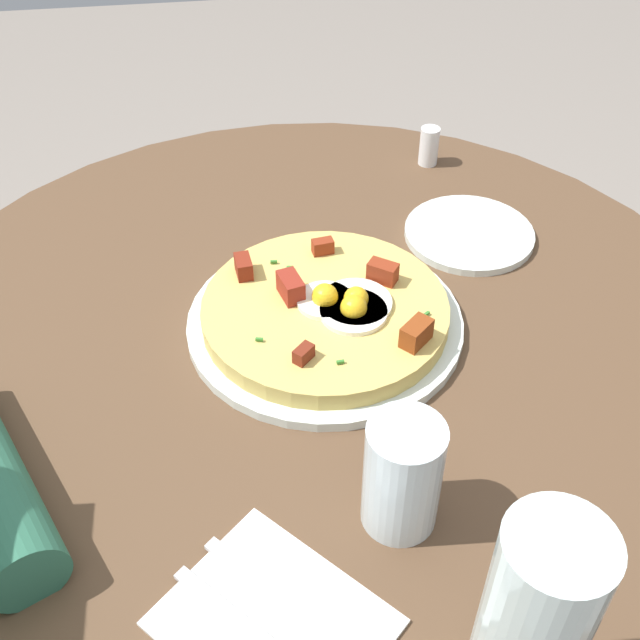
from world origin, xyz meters
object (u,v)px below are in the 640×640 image
(salt_shaker, at_px, (429,146))
(bread_plate, at_px, (469,234))
(knife, at_px, (288,603))
(water_bottle, at_px, (530,629))
(breakfast_pizza, at_px, (327,310))
(fork, at_px, (258,637))
(water_glass, at_px, (402,476))
(dining_table, at_px, (315,435))
(pizza_plate, at_px, (325,322))

(salt_shaker, bearing_deg, bread_plate, 92.69)
(knife, distance_m, water_bottle, 0.21)
(salt_shaker, bearing_deg, breakfast_pizza, 58.97)
(fork, bearing_deg, knife, 90.00)
(fork, xyz_separation_m, water_glass, (-0.13, -0.10, 0.05))
(water_glass, xyz_separation_m, water_bottle, (-0.05, 0.17, 0.05))
(water_glass, bearing_deg, fork, 36.29)
(fork, xyz_separation_m, water_bottle, (-0.18, 0.07, 0.10))
(water_glass, bearing_deg, knife, 34.44)
(dining_table, bearing_deg, breakfast_pizza, -129.21)
(pizza_plate, xyz_separation_m, bread_plate, (-0.21, -0.14, -0.00))
(breakfast_pizza, distance_m, fork, 0.37)
(dining_table, bearing_deg, pizza_plate, -124.84)
(water_bottle, xyz_separation_m, salt_shaker, (-0.13, -0.76, -0.08))
(knife, bearing_deg, water_glass, 81.39)
(breakfast_pizza, relative_size, water_bottle, 1.33)
(fork, bearing_deg, pizza_plate, 120.43)
(salt_shaker, bearing_deg, dining_table, 58.45)
(dining_table, bearing_deg, bread_plate, -143.76)
(salt_shaker, bearing_deg, water_bottle, 80.45)
(water_bottle, bearing_deg, water_glass, -74.56)
(fork, height_order, water_bottle, water_bottle)
(fork, distance_m, knife, 0.04)
(pizza_plate, distance_m, water_bottle, 0.44)
(water_glass, bearing_deg, bread_plate, -114.36)
(bread_plate, distance_m, water_glass, 0.45)
(knife, height_order, water_bottle, water_bottle)
(breakfast_pizza, relative_size, salt_shaker, 4.92)
(bread_plate, relative_size, salt_shaker, 2.97)
(bread_plate, bearing_deg, salt_shaker, -87.31)
(fork, relative_size, salt_shaker, 3.19)
(breakfast_pizza, xyz_separation_m, knife, (0.08, 0.33, -0.02))
(dining_table, xyz_separation_m, knife, (0.07, 0.31, 0.17))
(salt_shaker, bearing_deg, water_glass, 73.61)
(dining_table, bearing_deg, water_bottle, 102.36)
(breakfast_pizza, xyz_separation_m, water_glass, (-0.03, 0.26, 0.03))
(fork, relative_size, water_bottle, 0.86)
(dining_table, relative_size, fork, 5.60)
(breakfast_pizza, xyz_separation_m, bread_plate, (-0.21, -0.14, -0.02))
(fork, bearing_deg, water_bottle, 26.04)
(pizza_plate, height_order, water_glass, water_glass)
(pizza_plate, height_order, salt_shaker, salt_shaker)
(pizza_plate, height_order, knife, pizza_plate)
(water_bottle, bearing_deg, knife, -31.24)
(fork, distance_m, salt_shaker, 0.76)
(pizza_plate, distance_m, bread_plate, 0.26)
(bread_plate, relative_size, fork, 0.93)
(pizza_plate, bearing_deg, fork, 73.48)
(bread_plate, bearing_deg, pizza_plate, 34.40)
(knife, relative_size, water_bottle, 0.86)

